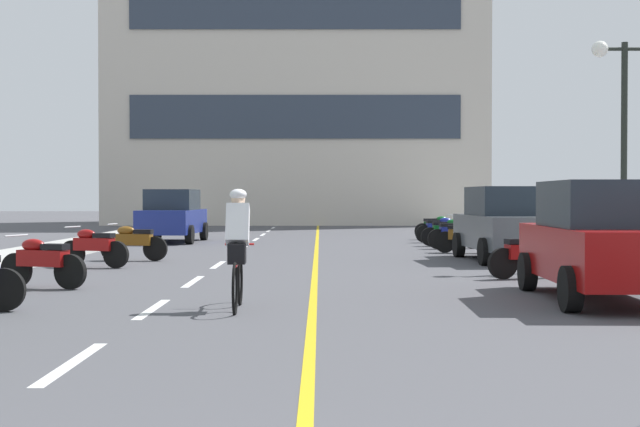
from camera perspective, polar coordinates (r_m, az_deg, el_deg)
The scene contains 30 objects.
ground_plane at distance 23.40m, azimuth -0.68°, elevation -2.76°, with size 140.00×140.00×0.00m, color #47474C.
curb_left at distance 27.45m, azimuth -15.79°, elevation -2.11°, with size 2.40×72.00×0.12m, color #A8A8A3.
curb_right at distance 27.26m, azimuth 14.75°, elevation -2.12°, with size 2.40×72.00×0.12m, color #A8A8A3.
lane_dash_1 at distance 8.81m, azimuth -15.51°, elevation -9.26°, with size 0.14×2.20×0.01m, color silver.
lane_dash_2 at distance 12.67m, azimuth -10.58°, elevation -6.07°, with size 0.14×2.20×0.01m, color silver.
lane_dash_3 at distance 16.59m, azimuth -7.99°, elevation -4.36°, with size 0.14×2.20×0.01m, color silver.
lane_dash_4 at distance 20.54m, azimuth -6.40°, elevation -3.30°, with size 0.14×2.20×0.01m, color silver.
lane_dash_5 at distance 24.51m, azimuth -5.33°, elevation -2.59°, with size 0.14×2.20×0.01m, color silver.
lane_dash_6 at distance 28.49m, azimuth -4.55°, elevation -2.07°, with size 0.14×2.20×0.01m, color silver.
lane_dash_7 at distance 32.47m, azimuth -3.97°, elevation -1.68°, with size 0.14×2.20×0.01m, color silver.
lane_dash_8 at distance 36.46m, azimuth -3.51°, elevation -1.37°, with size 0.14×2.20×0.01m, color silver.
lane_dash_9 at distance 40.44m, azimuth -3.15°, elevation -1.12°, with size 0.14×2.20×0.01m, color silver.
lane_dash_10 at distance 44.44m, azimuth -2.84°, elevation -0.92°, with size 0.14×2.20×0.01m, color silver.
lane_dash_11 at distance 48.43m, azimuth -2.59°, elevation -0.75°, with size 0.14×2.20×0.01m, color silver.
centre_line_yellow at distance 26.39m, azimuth -0.03°, elevation -2.32°, with size 0.12×66.00×0.01m, color gold.
office_building at distance 52.61m, azimuth -1.28°, elevation 10.03°, with size 21.08×9.34×19.46m.
street_lamp_mid at distance 20.82m, azimuth 19.23°, elevation 6.96°, with size 1.46×0.36×4.90m.
parked_car_near at distance 14.07m, azimuth 18.00°, elevation -1.66°, with size 2.01×4.24×1.82m.
parked_car_mid at distance 22.07m, azimuth 12.06°, elevation -0.64°, with size 2.11×4.29×1.82m.
parked_car_far at distance 30.89m, azimuth -9.30°, elevation -0.14°, with size 2.04×4.26×1.82m.
motorcycle_4 at distance 15.96m, azimuth -17.29°, elevation -2.93°, with size 1.64×0.79×0.92m.
motorcycle_5 at distance 17.48m, azimuth 13.53°, elevation -2.56°, with size 1.66×0.73×0.92m.
motorcycle_6 at distance 20.24m, azimuth -14.21°, elevation -2.06°, with size 1.65×0.76×0.92m.
motorcycle_7 at distance 22.17m, azimuth -11.77°, elevation -1.78°, with size 1.70×0.60×0.92m.
motorcycle_8 at distance 24.94m, azimuth 9.55°, elevation -1.45°, with size 1.67×0.71×0.92m.
motorcycle_9 at distance 26.93m, azimuth 8.91°, elevation -1.26°, with size 1.69×0.61×0.92m.
motorcycle_10 at distance 28.35m, azimuth 8.43°, elevation -1.14°, with size 1.70×0.60×0.92m.
motorcycle_11 at distance 30.50m, azimuth 7.95°, elevation -0.98°, with size 1.69×0.60×0.92m.
motorcycle_12 at distance 32.69m, azimuth 7.75°, elevation -0.84°, with size 1.67×0.70×0.92m.
cyclist_rider at distance 12.42m, azimuth -5.15°, elevation -2.10°, with size 0.42×1.77×1.71m.
Camera 1 is at (0.35, -2.34, 1.58)m, focal length 49.60 mm.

